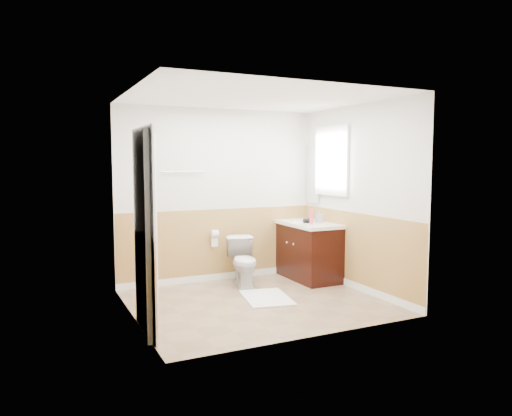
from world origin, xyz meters
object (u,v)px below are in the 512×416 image
lotion_bottle (311,217)px  soap_dispenser (319,216)px  vanity_cabinet (308,252)px  toilet (244,262)px  bath_mat (266,298)px

lotion_bottle → soap_dispenser: lotion_bottle is taller
vanity_cabinet → soap_dispenser: size_ratio=5.89×
soap_dispenser → vanity_cabinet: bearing=137.4°
toilet → vanity_cabinet: size_ratio=0.62×
bath_mat → vanity_cabinet: size_ratio=0.73×
vanity_cabinet → lotion_bottle: lotion_bottle is taller
toilet → soap_dispenser: size_ratio=3.63×
toilet → lotion_bottle: 1.16m
toilet → lotion_bottle: bearing=-5.2°
bath_mat → vanity_cabinet: bearing=33.8°
toilet → soap_dispenser: soap_dispenser is taller
vanity_cabinet → lotion_bottle: (-0.10, -0.25, 0.56)m
toilet → lotion_bottle: size_ratio=3.08×
vanity_cabinet → lotion_bottle: bearing=-111.8°
bath_mat → vanity_cabinet: 1.31m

